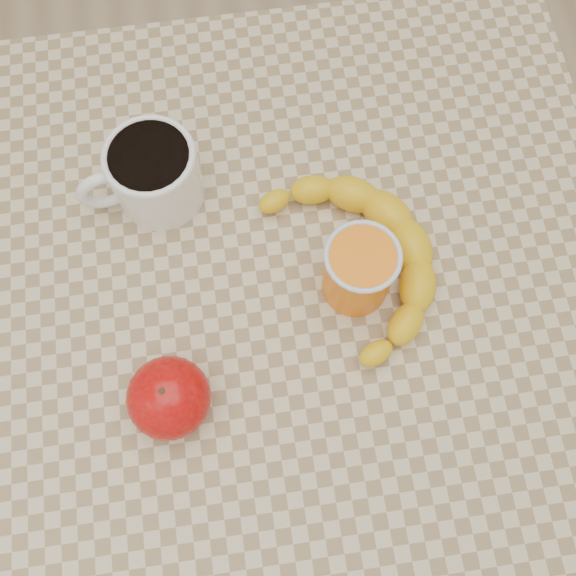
{
  "coord_description": "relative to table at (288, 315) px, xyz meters",
  "views": [
    {
      "loc": [
        -0.03,
        -0.23,
        1.44
      ],
      "look_at": [
        0.0,
        0.0,
        0.77
      ],
      "focal_mm": 40.0,
      "sensor_mm": 36.0,
      "label": 1
    }
  ],
  "objects": [
    {
      "name": "table",
      "position": [
        0.0,
        0.0,
        0.0
      ],
      "size": [
        0.8,
        0.8,
        0.75
      ],
      "color": "#C8B58D",
      "rests_on": "ground"
    },
    {
      "name": "ground",
      "position": [
        0.0,
        0.0,
        -0.66
      ],
      "size": [
        3.0,
        3.0,
        0.0
      ],
      "primitive_type": "plane",
      "color": "tan",
      "rests_on": "ground"
    },
    {
      "name": "orange_juice_glass",
      "position": [
        0.08,
        -0.0,
        0.13
      ],
      "size": [
        0.08,
        0.08,
        0.09
      ],
      "color": "orange",
      "rests_on": "table"
    },
    {
      "name": "apple",
      "position": [
        -0.14,
        -0.11,
        0.13
      ],
      "size": [
        0.09,
        0.09,
        0.08
      ],
      "color": "#870408",
      "rests_on": "table"
    },
    {
      "name": "banana",
      "position": [
        0.08,
        0.02,
        0.11
      ],
      "size": [
        0.32,
        0.37,
        0.05
      ],
      "primitive_type": null,
      "rotation": [
        0.0,
        0.0,
        0.23
      ],
      "color": "yellow",
      "rests_on": "table"
    },
    {
      "name": "coffee_mug",
      "position": [
        -0.13,
        0.15,
        0.13
      ],
      "size": [
        0.15,
        0.12,
        0.09
      ],
      "color": "white",
      "rests_on": "table"
    }
  ]
}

